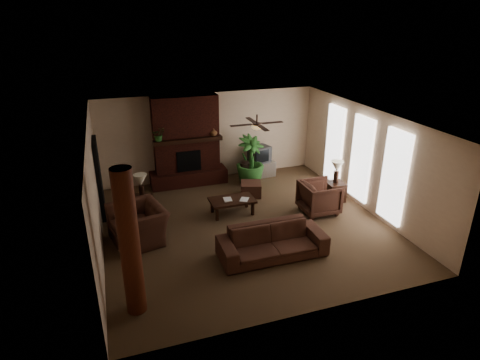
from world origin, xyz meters
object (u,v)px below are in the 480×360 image
object	(u,v)px
sofa	(272,237)
coffee_table	(232,201)
armchair_right	(319,196)
ottoman	(251,189)
log_column	(129,244)
floor_plant	(250,171)
side_table_right	(335,191)
lamp_left	(141,182)
tv_stand	(261,169)
lamp_right	(337,168)
side_table_left	(142,207)
armchair_left	(138,219)
floor_vase	(245,170)

from	to	relation	value
sofa	coffee_table	bearing A→B (deg)	96.21
sofa	coffee_table	xyz separation A→B (m)	(-0.23, 2.24, -0.10)
armchair_right	ottoman	xyz separation A→B (m)	(-1.38, 1.64, -0.28)
log_column	floor_plant	bearing A→B (deg)	50.92
log_column	side_table_right	bearing A→B (deg)	26.71
coffee_table	lamp_left	xyz separation A→B (m)	(-2.30, 0.63, 0.63)
sofa	tv_stand	distance (m)	4.82
tv_stand	floor_plant	bearing A→B (deg)	-144.54
log_column	lamp_right	size ratio (longest dim) A/B	4.31
sofa	tv_stand	world-z (taller)	sofa
side_table_left	side_table_right	world-z (taller)	same
sofa	side_table_left	bearing A→B (deg)	131.94
armchair_left	lamp_left	bearing A→B (deg)	155.43
armchair_right	tv_stand	world-z (taller)	armchair_right
side_table_right	armchair_left	bearing A→B (deg)	-175.07
tv_stand	lamp_left	world-z (taller)	lamp_left
armchair_left	ottoman	xyz separation A→B (m)	(3.43, 1.59, -0.38)
log_column	sofa	world-z (taller)	log_column
floor_plant	side_table_right	world-z (taller)	floor_plant
lamp_left	side_table_right	distance (m)	5.49
ottoman	floor_vase	bearing A→B (deg)	80.69
side_table_left	armchair_right	bearing A→B (deg)	-15.96
armchair_left	coffee_table	distance (m)	2.62
lamp_left	lamp_right	xyz separation A→B (m)	(5.39, -0.75, 0.00)
tv_stand	floor_vase	world-z (taller)	floor_vase
tv_stand	side_table_right	world-z (taller)	side_table_right
coffee_table	armchair_right	bearing A→B (deg)	-16.38
sofa	side_table_right	size ratio (longest dim) A/B	4.38
coffee_table	lamp_right	xyz separation A→B (m)	(3.09, -0.12, 0.63)
armchair_right	sofa	bearing A→B (deg)	127.85
tv_stand	lamp_left	size ratio (longest dim) A/B	1.31
log_column	ottoman	world-z (taller)	log_column
log_column	side_table_left	world-z (taller)	log_column
log_column	sofa	xyz separation A→B (m)	(3.06, 0.88, -0.93)
sofa	armchair_right	bearing A→B (deg)	37.87
sofa	side_table_right	world-z (taller)	sofa
log_column	lamp_left	distance (m)	3.80
tv_stand	side_table_right	size ratio (longest dim) A/B	1.55
side_table_right	armchair_right	bearing A→B (deg)	-146.86
sofa	side_table_right	xyz separation A→B (m)	(2.86, 2.10, -0.20)
armchair_left	floor_vase	size ratio (longest dim) A/B	1.72
floor_plant	lamp_left	bearing A→B (deg)	-161.15
ottoman	floor_vase	world-z (taller)	floor_vase
armchair_right	lamp_left	size ratio (longest dim) A/B	1.49
floor_plant	lamp_left	size ratio (longest dim) A/B	2.42
ottoman	lamp_left	distance (m)	3.31
sofa	lamp_left	xyz separation A→B (m)	(-2.53, 2.87, 0.53)
side_table_right	lamp_right	bearing A→B (deg)	82.07
lamp_right	sofa	bearing A→B (deg)	-143.42
sofa	side_table_right	distance (m)	3.55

